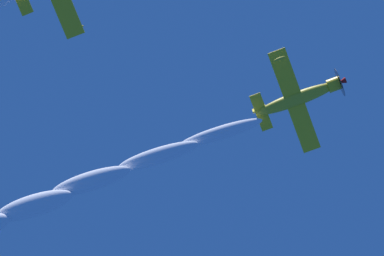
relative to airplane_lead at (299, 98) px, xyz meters
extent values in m
ellipsoid|color=gold|center=(-0.23, -0.14, -0.02)|extent=(6.81, 4.91, 1.69)
cylinder|color=yellow|center=(2.57, 1.56, 0.17)|extent=(1.57, 1.62, 1.39)
cone|color=red|center=(3.17, 1.93, 0.21)|extent=(0.99, 0.92, 0.67)
cylinder|color=#3F3F47|center=(3.03, 1.84, 0.20)|extent=(1.67, 2.45, 2.94)
cube|color=yellow|center=(-0.42, -0.21, -0.21)|extent=(5.92, 8.41, 2.08)
ellipsoid|color=gold|center=(-2.73, 3.48, 0.69)|extent=(1.00, 0.77, 0.36)
ellipsoid|color=gold|center=(1.88, -3.91, -1.11)|extent=(1.00, 0.77, 0.36)
cube|color=yellow|center=(-2.90, -1.77, -0.15)|extent=(2.49, 3.24, 0.82)
cube|color=gold|center=(-2.93, -1.92, 0.37)|extent=(1.26, 0.91, 1.25)
ellipsoid|color=#1E232D|center=(0.07, -0.06, 0.43)|extent=(1.86, 1.59, 0.92)
ellipsoid|color=gold|center=(-6.46, -18.07, 1.13)|extent=(1.00, 0.77, 0.38)
ellipsoid|color=white|center=(-6.30, -3.55, -0.81)|extent=(7.11, 4.95, 1.87)
ellipsoid|color=white|center=(-11.11, -6.56, -1.12)|extent=(7.26, 5.18, 2.12)
ellipsoid|color=white|center=(-16.26, -9.92, -1.82)|extent=(7.42, 5.41, 2.38)
ellipsoid|color=white|center=(-20.85, -12.63, -2.48)|extent=(7.57, 5.64, 2.63)
camera|label=1|loc=(13.92, -21.78, -56.96)|focal=69.20mm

